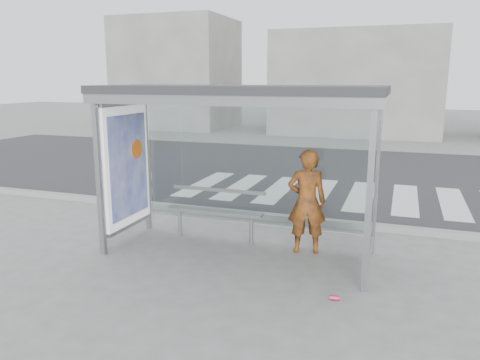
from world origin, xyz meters
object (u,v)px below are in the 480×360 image
(bus_shelter, at_px, (216,128))
(bench, at_px, (215,211))
(soda_can, at_px, (335,298))
(person, at_px, (307,202))

(bus_shelter, bearing_deg, bench, 116.02)
(soda_can, bearing_deg, bench, 144.76)
(person, height_order, soda_can, person)
(bench, distance_m, soda_can, 2.81)
(bench, bearing_deg, bus_shelter, -63.98)
(person, distance_m, bench, 1.61)
(bus_shelter, relative_size, person, 2.55)
(soda_can, bearing_deg, person, 113.97)
(bus_shelter, height_order, soda_can, bus_shelter)
(bench, bearing_deg, person, -2.16)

